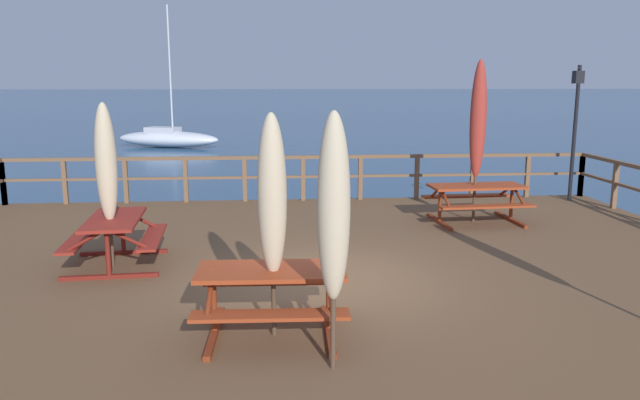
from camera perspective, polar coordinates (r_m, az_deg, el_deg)
The scene contains 12 objects.
ground_plane at distance 9.13m, azimuth 0.48°, elevation -12.35°, with size 600.00×600.00×0.00m, color navy.
wooden_deck at distance 8.98m, azimuth 0.48°, elevation -9.98°, with size 14.21×12.36×0.81m, color brown.
railing_waterside_far at distance 14.55m, azimuth -1.61°, elevation 2.79°, with size 14.01×0.10×1.09m.
picnic_table_front_left at distance 6.90m, azimuth -4.59°, elevation -8.18°, with size 1.70×1.45×0.78m.
picnic_table_front_right at distance 9.88m, azimuth -18.71°, elevation -2.82°, with size 1.51×1.74×0.78m.
picnic_table_back_left at distance 12.69m, azimuth 14.49°, elevation 0.44°, with size 1.97×1.51×0.78m.
patio_umbrella_short_front at distance 6.59m, azimuth -4.52°, elevation 0.31°, with size 0.32×0.32×2.51m.
patio_umbrella_tall_mid_right at distance 9.65m, azimuth -19.46°, elevation 3.21°, with size 0.32×0.32×2.53m.
patio_umbrella_tall_mid_left at distance 12.54m, azimuth 14.64°, elevation 7.27°, with size 0.32×0.32×3.25m.
patio_umbrella_tall_back_right at distance 5.76m, azimuth 1.29°, elevation -0.85°, with size 0.32×0.32×2.56m.
lamp_post_hooked at distance 15.39m, azimuth 22.91°, elevation 7.56°, with size 0.41×0.63×3.20m.
sailboat_distant at distance 35.34m, azimuth -14.11°, elevation 5.67°, with size 6.23×3.41×7.72m.
Camera 1 is at (-0.75, -8.35, 3.63)m, focal length 34.05 mm.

